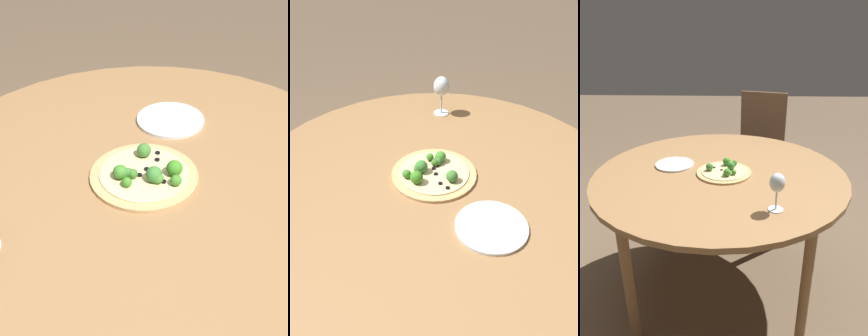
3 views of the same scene
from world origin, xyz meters
TOP-DOWN VIEW (x-y plane):
  - ground_plane at (0.00, 0.00)m, footprint 12.00×12.00m
  - dining_table at (0.00, 0.00)m, footprint 1.31×1.31m
  - pizza at (-0.02, -0.03)m, footprint 0.29×0.29m
  - plate_near at (0.08, 0.25)m, footprint 0.21×0.21m

SIDE VIEW (x-z plane):
  - ground_plane at x=0.00m, z-range 0.00..0.00m
  - dining_table at x=0.00m, z-range 0.31..1.07m
  - plate_near at x=0.08m, z-range 0.75..0.76m
  - pizza at x=-0.02m, z-range 0.74..0.80m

